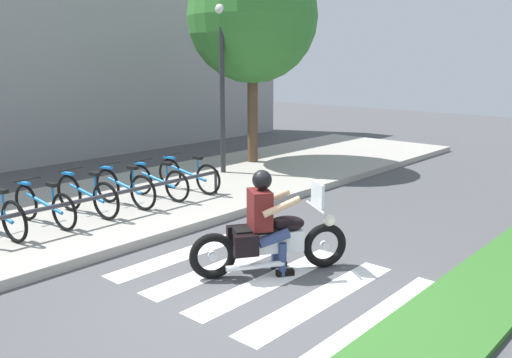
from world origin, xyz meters
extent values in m
plane|color=#4C4C4F|center=(0.00, 0.00, 0.00)|extent=(48.00, 48.00, 0.00)
cube|color=#336B28|center=(0.00, -2.25, 0.04)|extent=(24.00, 1.10, 0.08)
cube|color=#A8A399|center=(0.00, 4.49, 0.07)|extent=(24.00, 4.40, 0.15)
cube|color=white|center=(0.50, -1.60, 0.00)|extent=(2.80, 0.40, 0.01)
cube|color=white|center=(0.50, -0.80, 0.00)|extent=(2.80, 0.40, 0.01)
cube|color=white|center=(0.50, 0.00, 0.00)|extent=(2.80, 0.40, 0.01)
cube|color=white|center=(0.50, 0.80, 0.00)|extent=(2.80, 0.40, 0.01)
cube|color=white|center=(0.50, 1.60, 0.00)|extent=(2.80, 0.40, 0.01)
torus|color=black|center=(1.37, -0.24, 0.31)|extent=(0.59, 0.44, 0.63)
cylinder|color=silver|center=(1.37, -0.24, 0.31)|extent=(0.15, 0.15, 0.11)
torus|color=black|center=(0.05, 0.62, 0.31)|extent=(0.59, 0.44, 0.63)
cylinder|color=silver|center=(0.05, 0.62, 0.31)|extent=(0.15, 0.15, 0.11)
cube|color=silver|center=(0.71, 0.19, 0.45)|extent=(0.88, 0.71, 0.28)
ellipsoid|color=black|center=(0.89, 0.07, 0.67)|extent=(0.59, 0.52, 0.22)
cube|color=black|center=(0.53, 0.31, 0.60)|extent=(0.62, 0.54, 0.10)
cube|color=black|center=(0.50, 0.59, 0.49)|extent=(0.33, 0.28, 0.28)
cube|color=black|center=(0.26, 0.22, 0.49)|extent=(0.33, 0.28, 0.28)
cylinder|color=silver|center=(1.24, -0.15, 0.88)|extent=(0.36, 0.54, 0.03)
sphere|color=white|center=(1.42, -0.27, 0.68)|extent=(0.18, 0.18, 0.18)
cube|color=silver|center=(1.27, -0.17, 1.06)|extent=(0.25, 0.36, 0.32)
cylinder|color=silver|center=(0.39, 0.18, 0.19)|extent=(0.70, 0.50, 0.08)
cube|color=#591919|center=(0.59, 0.27, 0.90)|extent=(0.44, 0.48, 0.52)
sphere|color=black|center=(0.61, 0.26, 1.30)|extent=(0.26, 0.26, 0.26)
cylinder|color=tan|center=(0.90, 0.33, 0.98)|extent=(0.48, 0.36, 0.26)
cylinder|color=tan|center=(0.66, -0.04, 0.98)|extent=(0.48, 0.36, 0.26)
cylinder|color=navy|center=(0.80, 0.33, 0.54)|extent=(0.45, 0.36, 0.24)
cylinder|color=navy|center=(0.90, 0.26, 0.23)|extent=(0.11, 0.11, 0.46)
cube|color=black|center=(0.93, 0.24, 0.04)|extent=(0.26, 0.21, 0.08)
cylinder|color=navy|center=(0.62, 0.06, 0.54)|extent=(0.45, 0.36, 0.24)
cylinder|color=navy|center=(0.72, -0.01, 0.23)|extent=(0.11, 0.11, 0.46)
cube|color=black|center=(0.76, -0.03, 0.04)|extent=(0.26, 0.21, 0.08)
torus|color=black|center=(-1.24, 3.54, 0.48)|extent=(0.14, 0.66, 0.66)
cylinder|color=blue|center=(-1.27, 3.78, 0.72)|extent=(0.04, 0.04, 0.40)
cube|color=black|center=(-1.27, 3.78, 0.92)|extent=(0.12, 0.21, 0.06)
torus|color=black|center=(-0.58, 4.54, 0.47)|extent=(0.13, 0.62, 0.62)
torus|color=black|center=(-0.45, 3.52, 0.47)|extent=(0.13, 0.62, 0.62)
cylinder|color=blue|center=(-0.52, 4.03, 0.53)|extent=(0.17, 0.92, 0.25)
cylinder|color=blue|center=(-0.48, 3.77, 0.69)|extent=(0.04, 0.04, 0.38)
cube|color=black|center=(-0.48, 3.77, 0.88)|extent=(0.12, 0.21, 0.06)
cylinder|color=black|center=(-0.57, 4.44, 0.88)|extent=(0.48, 0.09, 0.03)
cube|color=blue|center=(-0.58, 4.54, 0.81)|extent=(0.11, 0.29, 0.04)
torus|color=black|center=(0.21, 4.52, 0.49)|extent=(0.14, 0.67, 0.67)
torus|color=black|center=(0.33, 3.54, 0.49)|extent=(0.14, 0.67, 0.67)
cylinder|color=blue|center=(0.27, 4.03, 0.56)|extent=(0.17, 0.89, 0.24)
cylinder|color=blue|center=(0.30, 3.78, 0.73)|extent=(0.04, 0.04, 0.41)
cube|color=black|center=(0.30, 3.78, 0.93)|extent=(0.12, 0.21, 0.06)
cylinder|color=black|center=(0.22, 4.42, 0.93)|extent=(0.48, 0.09, 0.03)
cube|color=blue|center=(0.21, 4.52, 0.85)|extent=(0.11, 0.29, 0.04)
torus|color=black|center=(0.99, 4.50, 0.49)|extent=(0.14, 0.66, 0.66)
torus|color=black|center=(1.11, 3.55, 0.49)|extent=(0.14, 0.66, 0.66)
cylinder|color=blue|center=(1.05, 4.03, 0.55)|extent=(0.17, 0.86, 0.24)
cylinder|color=blue|center=(1.08, 3.79, 0.72)|extent=(0.04, 0.04, 0.40)
cube|color=black|center=(1.08, 3.79, 0.92)|extent=(0.12, 0.21, 0.06)
cylinder|color=black|center=(1.00, 4.41, 0.92)|extent=(0.48, 0.09, 0.03)
cube|color=blue|center=(0.99, 4.50, 0.84)|extent=(0.11, 0.29, 0.04)
torus|color=black|center=(1.77, 4.52, 0.47)|extent=(0.13, 0.62, 0.62)
torus|color=black|center=(1.90, 3.54, 0.47)|extent=(0.13, 0.62, 0.62)
cylinder|color=blue|center=(1.83, 4.03, 0.53)|extent=(0.17, 0.88, 0.24)
cylinder|color=blue|center=(1.86, 3.78, 0.69)|extent=(0.04, 0.04, 0.38)
cube|color=black|center=(1.86, 3.78, 0.88)|extent=(0.12, 0.21, 0.06)
cylinder|color=black|center=(1.78, 4.42, 0.88)|extent=(0.48, 0.09, 0.03)
cube|color=blue|center=(1.77, 4.52, 0.81)|extent=(0.11, 0.29, 0.04)
torus|color=black|center=(2.55, 4.55, 0.47)|extent=(0.13, 0.63, 0.63)
torus|color=black|center=(2.68, 3.51, 0.47)|extent=(0.13, 0.63, 0.63)
cylinder|color=blue|center=(2.62, 4.03, 0.54)|extent=(0.18, 0.94, 0.25)
cylinder|color=blue|center=(2.65, 3.77, 0.70)|extent=(0.04, 0.04, 0.39)
cube|color=black|center=(2.65, 3.77, 0.89)|extent=(0.12, 0.21, 0.06)
cylinder|color=black|center=(2.56, 4.44, 0.89)|extent=(0.48, 0.09, 0.03)
cube|color=blue|center=(2.55, 4.55, 0.82)|extent=(0.11, 0.29, 0.04)
cylinder|color=#333338|center=(0.66, 3.48, 0.60)|extent=(4.52, 0.07, 0.07)
cylinder|color=#333338|center=(2.87, 3.48, 0.38)|extent=(0.06, 0.06, 0.45)
cylinder|color=#2D2D33|center=(4.48, 4.89, 1.92)|extent=(0.12, 0.12, 3.84)
sphere|color=white|center=(4.48, 4.89, 3.96)|extent=(0.28, 0.28, 0.28)
cylinder|color=brown|center=(6.00, 5.29, 1.37)|extent=(0.27, 0.27, 2.73)
sphere|color=#387F33|center=(6.00, 5.29, 3.90)|extent=(3.35, 3.35, 3.35)
camera|label=1|loc=(-4.52, -4.21, 2.84)|focal=37.48mm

